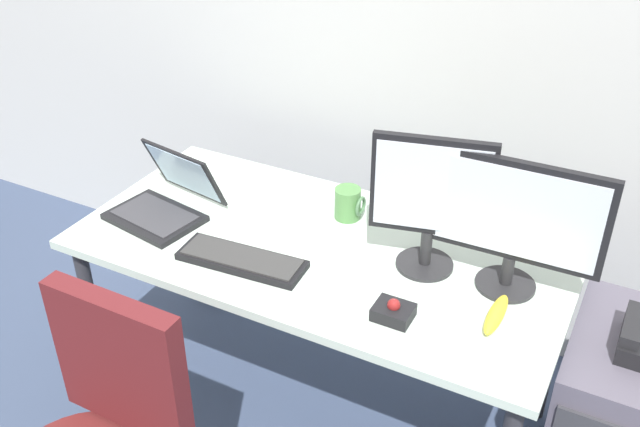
{
  "coord_description": "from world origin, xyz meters",
  "views": [
    {
      "loc": [
        0.9,
        -1.72,
        2.06
      ],
      "look_at": [
        0.0,
        0.0,
        0.86
      ],
      "focal_mm": 40.29,
      "sensor_mm": 36.0,
      "label": 1
    }
  ],
  "objects_px": {
    "coffee_mug": "(348,203)",
    "monitor_main": "(516,219)",
    "keyboard": "(242,260)",
    "trackball_mouse": "(393,311)",
    "banana": "(496,314)",
    "laptop": "(166,201)",
    "monitor_side": "(431,198)"
  },
  "relations": [
    {
      "from": "monitor_main",
      "to": "keyboard",
      "type": "distance_m",
      "value": 0.84
    },
    {
      "from": "monitor_side",
      "to": "monitor_main",
      "type": "bearing_deg",
      "value": 3.46
    },
    {
      "from": "keyboard",
      "to": "laptop",
      "type": "height_order",
      "value": "laptop"
    },
    {
      "from": "coffee_mug",
      "to": "trackball_mouse",
      "type": "bearing_deg",
      "value": -50.93
    },
    {
      "from": "monitor_main",
      "to": "trackball_mouse",
      "type": "relative_size",
      "value": 4.62
    },
    {
      "from": "keyboard",
      "to": "laptop",
      "type": "relative_size",
      "value": 1.16
    },
    {
      "from": "keyboard",
      "to": "monitor_side",
      "type": "bearing_deg",
      "value": 25.98
    },
    {
      "from": "coffee_mug",
      "to": "laptop",
      "type": "bearing_deg",
      "value": -154.96
    },
    {
      "from": "keyboard",
      "to": "banana",
      "type": "xyz_separation_m",
      "value": [
        0.78,
        0.1,
        0.01
      ]
    },
    {
      "from": "coffee_mug",
      "to": "monitor_main",
      "type": "bearing_deg",
      "value": -12.81
    },
    {
      "from": "monitor_side",
      "to": "banana",
      "type": "relative_size",
      "value": 2.33
    },
    {
      "from": "trackball_mouse",
      "to": "monitor_main",
      "type": "bearing_deg",
      "value": 50.2
    },
    {
      "from": "laptop",
      "to": "banana",
      "type": "relative_size",
      "value": 1.9
    },
    {
      "from": "keyboard",
      "to": "coffee_mug",
      "type": "relative_size",
      "value": 3.75
    },
    {
      "from": "laptop",
      "to": "trackball_mouse",
      "type": "height_order",
      "value": "laptop"
    },
    {
      "from": "trackball_mouse",
      "to": "banana",
      "type": "distance_m",
      "value": 0.29
    },
    {
      "from": "monitor_main",
      "to": "banana",
      "type": "bearing_deg",
      "value": -83.85
    },
    {
      "from": "keyboard",
      "to": "trackball_mouse",
      "type": "bearing_deg",
      "value": -2.74
    },
    {
      "from": "coffee_mug",
      "to": "keyboard",
      "type": "bearing_deg",
      "value": -114.12
    },
    {
      "from": "trackball_mouse",
      "to": "coffee_mug",
      "type": "height_order",
      "value": "coffee_mug"
    },
    {
      "from": "keyboard",
      "to": "banana",
      "type": "bearing_deg",
      "value": 7.27
    },
    {
      "from": "laptop",
      "to": "banana",
      "type": "height_order",
      "value": "laptop"
    },
    {
      "from": "monitor_main",
      "to": "trackball_mouse",
      "type": "distance_m",
      "value": 0.44
    },
    {
      "from": "laptop",
      "to": "trackball_mouse",
      "type": "distance_m",
      "value": 0.93
    },
    {
      "from": "laptop",
      "to": "banana",
      "type": "distance_m",
      "value": 1.18
    },
    {
      "from": "monitor_side",
      "to": "trackball_mouse",
      "type": "relative_size",
      "value": 4.03
    },
    {
      "from": "trackball_mouse",
      "to": "banana",
      "type": "height_order",
      "value": "trackball_mouse"
    },
    {
      "from": "monitor_main",
      "to": "coffee_mug",
      "type": "xyz_separation_m",
      "value": [
        -0.59,
        0.13,
        -0.18
      ]
    },
    {
      "from": "trackball_mouse",
      "to": "coffee_mug",
      "type": "bearing_deg",
      "value": 129.07
    },
    {
      "from": "monitor_side",
      "to": "laptop",
      "type": "relative_size",
      "value": 1.23
    },
    {
      "from": "monitor_side",
      "to": "coffee_mug",
      "type": "distance_m",
      "value": 0.41
    },
    {
      "from": "monitor_side",
      "to": "keyboard",
      "type": "relative_size",
      "value": 1.06
    }
  ]
}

